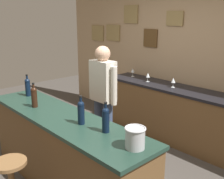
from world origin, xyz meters
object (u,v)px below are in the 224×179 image
at_px(wine_glass_c, 173,81).
at_px(ice_bucket, 135,137).
at_px(wine_glass_b, 148,75).
at_px(wine_bottle_a, 28,86).
at_px(bartender, 103,95).
at_px(wine_bottle_b, 34,96).
at_px(wine_bottle_c, 81,112).
at_px(wine_bottle_d, 106,119).
at_px(wine_glass_a, 133,71).

bearing_deg(wine_glass_c, ice_bucket, -63.41).
relative_size(ice_bucket, wine_glass_b, 1.21).
relative_size(wine_bottle_a, ice_bucket, 1.63).
distance_m(bartender, wine_bottle_b, 0.95).
distance_m(wine_bottle_c, wine_glass_c, 2.00).
bearing_deg(wine_bottle_d, ice_bucket, -4.44).
xyz_separation_m(bartender, wine_glass_a, (-0.63, 1.28, 0.07)).
bearing_deg(ice_bucket, wine_bottle_d, 175.56).
bearing_deg(wine_glass_b, bartender, -81.51).
bearing_deg(wine_bottle_b, wine_bottle_d, 7.73).
bearing_deg(wine_bottle_a, wine_bottle_b, -17.60).
bearing_deg(wine_bottle_d, bartender, 140.36).
height_order(bartender, wine_glass_b, bartender).
distance_m(wine_bottle_a, wine_bottle_c, 1.32).
height_order(wine_bottle_a, wine_bottle_c, same).
height_order(bartender, ice_bucket, bartender).
xyz_separation_m(wine_bottle_b, ice_bucket, (1.55, 0.12, -0.04)).
bearing_deg(wine_bottle_c, wine_bottle_b, -172.97).
relative_size(wine_bottle_a, wine_glass_c, 1.97).
height_order(bartender, wine_glass_c, bartender).
relative_size(wine_bottle_c, wine_bottle_d, 1.00).
xyz_separation_m(wine_bottle_c, ice_bucket, (0.73, 0.02, -0.04)).
distance_m(wine_bottle_d, wine_glass_c, 2.01).
distance_m(wine_glass_b, wine_glass_c, 0.52).
xyz_separation_m(wine_bottle_d, wine_glass_c, (-0.57, 1.93, -0.05)).
height_order(wine_glass_b, wine_glass_c, same).
xyz_separation_m(ice_bucket, wine_glass_a, (-1.95, 2.07, -0.01)).
relative_size(bartender, wine_bottle_a, 5.29).
bearing_deg(wine_bottle_a, bartender, 46.18).
bearing_deg(wine_glass_b, wine_bottle_d, -60.57).
relative_size(wine_bottle_d, wine_glass_a, 1.97).
height_order(bartender, wine_bottle_a, bartender).
height_order(wine_bottle_d, wine_glass_c, wine_bottle_d).
distance_m(wine_bottle_c, ice_bucket, 0.74).
distance_m(wine_bottle_c, wine_bottle_d, 0.33).
bearing_deg(bartender, ice_bucket, -30.77).
distance_m(bartender, wine_bottle_c, 1.01).
bearing_deg(wine_bottle_d, wine_glass_a, 127.14).
height_order(wine_bottle_d, wine_glass_b, wine_bottle_d).
bearing_deg(ice_bucket, wine_bottle_a, 179.06).
bearing_deg(wine_bottle_c, wine_glass_b, 111.12).
distance_m(wine_bottle_a, wine_glass_b, 2.01).
distance_m(wine_bottle_b, wine_glass_b, 2.09).
bearing_deg(wine_glass_b, ice_bucket, -52.60).
distance_m(ice_bucket, wine_glass_b, 2.47).
relative_size(bartender, wine_bottle_d, 5.29).
height_order(wine_bottle_c, wine_glass_b, wine_bottle_c).
relative_size(wine_glass_b, wine_glass_c, 1.00).
bearing_deg(ice_bucket, bartender, 149.23).
height_order(bartender, wine_bottle_b, bartender).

